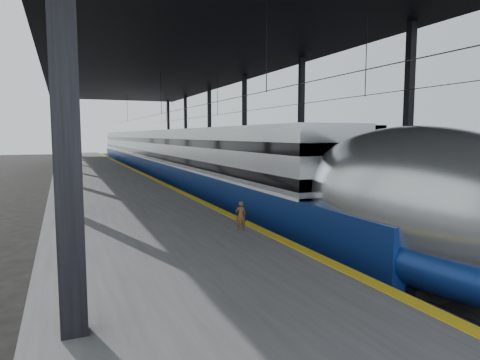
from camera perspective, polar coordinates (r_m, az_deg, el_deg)
ground at (r=13.03m, az=5.21°, el=-10.51°), size 160.00×160.00×0.00m
platform at (r=31.29m, az=-18.18°, el=-0.16°), size 6.00×80.00×1.00m
yellow_strip at (r=31.58m, az=-13.14°, el=0.96°), size 0.30×80.00×0.01m
rails at (r=32.92m, az=-4.14°, el=-0.32°), size 6.52×80.00×0.16m
canopy at (r=32.45m, az=-8.79°, el=15.55°), size 18.00×75.00×9.47m
tgv_train at (r=36.34m, az=-10.13°, el=3.08°), size 2.84×65.20×4.07m
second_train at (r=45.44m, az=-6.19°, el=3.98°), size 3.04×56.05×4.18m
child at (r=12.15m, az=0.09°, el=-4.80°), size 0.35×0.28×0.84m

